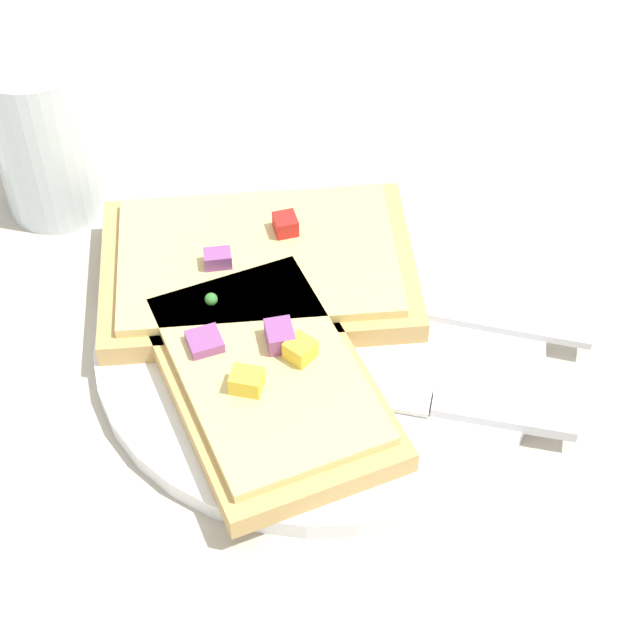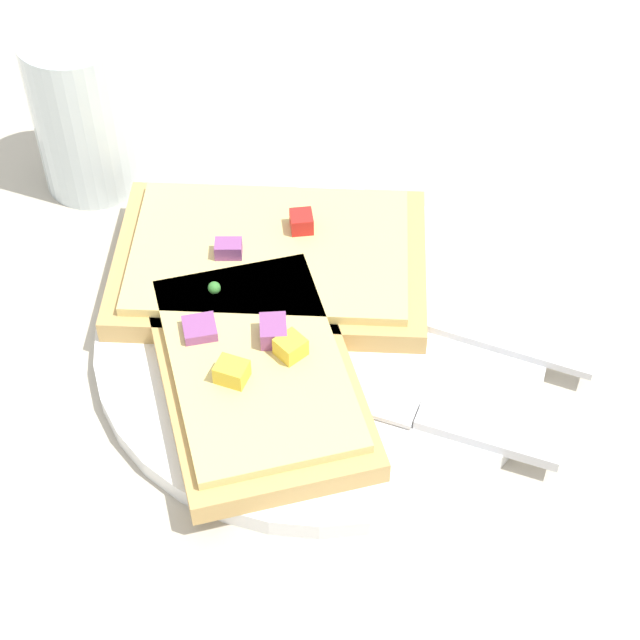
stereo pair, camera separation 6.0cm
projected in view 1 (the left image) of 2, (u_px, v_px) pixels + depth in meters
ground_plane at (320, 346)px, 0.62m from camera, size 4.00×4.00×0.00m
plate at (320, 339)px, 0.61m from camera, size 0.26×0.26×0.01m
fork at (372, 300)px, 0.62m from camera, size 0.23×0.06×0.01m
knife at (417, 400)px, 0.57m from camera, size 0.20×0.05×0.01m
pizza_slice_main at (258, 265)px, 0.63m from camera, size 0.20×0.15×0.03m
pizza_slice_corner at (267, 376)px, 0.57m from camera, size 0.16×0.19×0.03m
crumb_scatter at (227, 351)px, 0.59m from camera, size 0.11×0.08×0.01m
drinking_glass at (46, 136)px, 0.66m from camera, size 0.07×0.07×0.11m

